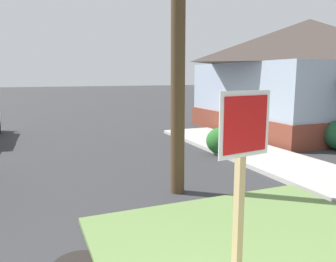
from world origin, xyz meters
name	(u,v)px	position (x,y,z in m)	size (l,w,h in m)	color
sidewalk_strip	(303,170)	(5.67, 5.41, 0.06)	(2.20, 14.16, 0.12)	#B2AFA8
stop_sign	(240,192)	(1.32, 1.98, 1.20)	(0.73, 0.33, 2.27)	tan
corner_house	(307,74)	(11.00, 10.90, 2.57)	(8.45, 8.85, 5.01)	brown
shrub_by_curb	(221,141)	(4.78, 8.03, 0.44)	(0.98, 0.98, 0.87)	#266526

